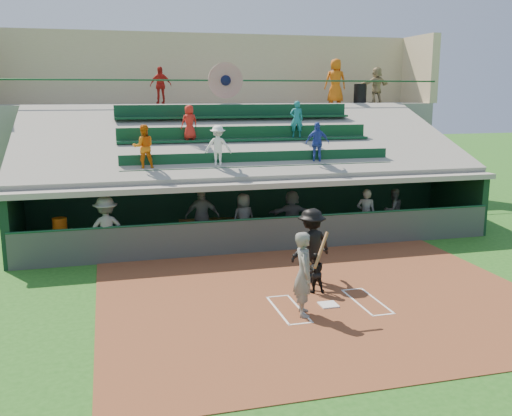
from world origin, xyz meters
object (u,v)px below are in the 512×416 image
object	(u,v)px
batter_at_plate	(304,274)
white_table	(63,244)
home_plate	(328,305)
water_cooler	(60,225)
catcher	(315,272)
trash_bin	(360,94)

from	to	relation	value
batter_at_plate	white_table	xyz separation A→B (m)	(-5.74, 6.50, -0.60)
home_plate	water_cooler	xyz separation A→B (m)	(-6.59, 6.15, 0.99)
home_plate	white_table	size ratio (longest dim) A/B	0.49
catcher	water_cooler	size ratio (longest dim) A/B	2.39
white_table	catcher	bearing A→B (deg)	-60.81
home_plate	trash_bin	world-z (taller)	trash_bin
batter_at_plate	catcher	bearing A→B (deg)	59.91
white_table	trash_bin	distance (m)	15.55
white_table	trash_bin	world-z (taller)	trash_bin
catcher	trash_bin	distance (m)	14.41
batter_at_plate	water_cooler	size ratio (longest dim) A/B	4.46
home_plate	trash_bin	bearing A→B (deg)	62.74
water_cooler	catcher	bearing A→B (deg)	-38.22
home_plate	water_cooler	distance (m)	9.07
white_table	home_plate	bearing A→B (deg)	-65.67
home_plate	catcher	world-z (taller)	catcher
home_plate	catcher	bearing A→B (deg)	89.89
trash_bin	white_table	bearing A→B (deg)	-152.66
home_plate	batter_at_plate	world-z (taller)	batter_at_plate
catcher	trash_bin	xyz separation A→B (m)	(6.66, 11.97, 4.49)
home_plate	catcher	distance (m)	1.09
water_cooler	trash_bin	distance (m)	15.42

